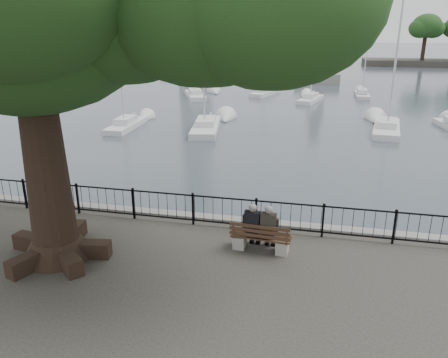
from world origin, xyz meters
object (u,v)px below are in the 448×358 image
(bench, at_px, (261,241))
(person_right, at_px, (269,229))
(person_left, at_px, (253,227))
(lion_monument, at_px, (318,66))

(bench, distance_m, person_right, 0.41)
(person_left, relative_size, person_right, 1.00)
(bench, relative_size, person_left, 1.21)
(bench, height_order, person_right, person_right)
(person_left, bearing_deg, bench, -25.51)
(bench, bearing_deg, person_right, 21.69)
(person_right, xyz_separation_m, lion_monument, (0.46, 48.62, 0.44))
(person_left, height_order, lion_monument, lion_monument)
(person_left, distance_m, person_right, 0.44)
(bench, bearing_deg, lion_monument, 89.21)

